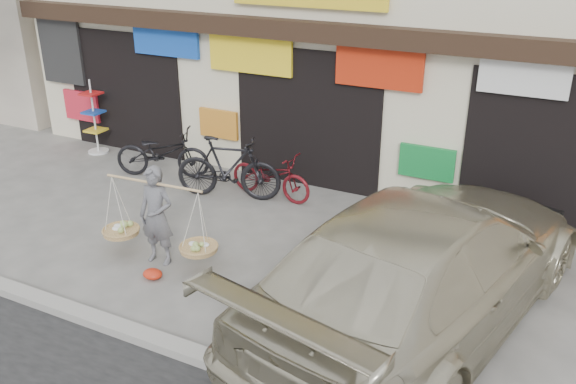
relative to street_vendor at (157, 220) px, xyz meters
The scene contains 9 objects.
ground 1.07m from the street_vendor, 23.03° to the left, with size 70.00×70.00×0.00m, color slate.
kerb 1.96m from the street_vendor, 66.58° to the right, with size 70.00×0.25×0.12m, color gray.
street_vendor is the anchor object (origin of this frame).
bike_0 3.54m from the street_vendor, 126.39° to the left, with size 0.68×1.95×1.02m, color black.
bike_1 2.55m from the street_vendor, 96.90° to the left, with size 0.57×2.03×1.22m, color black.
bike_2 2.95m from the street_vendor, 82.40° to the left, with size 0.60×1.73×0.91m, color maroon.
suv 4.04m from the street_vendor, ahead, with size 3.76×6.54×1.78m.
display_rack 5.46m from the street_vendor, 142.44° to the left, with size 0.47×0.47×1.69m.
red_bag 0.82m from the street_vendor, 66.11° to the right, with size 0.31×0.25×0.14m, color red.
Camera 1 is at (4.75, -6.79, 4.85)m, focal length 38.00 mm.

